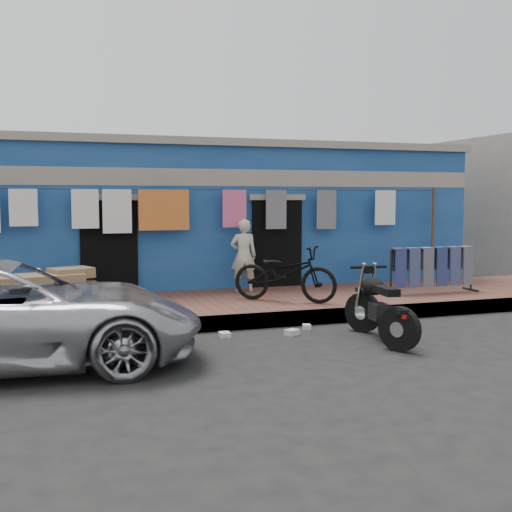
{
  "coord_description": "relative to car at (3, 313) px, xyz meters",
  "views": [
    {
      "loc": [
        -3.45,
        -8.27,
        2.13
      ],
      "look_at": [
        0.0,
        2.0,
        1.15
      ],
      "focal_mm": 45.0,
      "sensor_mm": 36.0,
      "label": 1
    }
  ],
  "objects": [
    {
      "name": "clothesline",
      "position": [
        3.22,
        4.04,
        1.11
      ],
      "size": [
        10.06,
        0.06,
        2.1
      ],
      "color": "brown",
      "rests_on": "sidewalk"
    },
    {
      "name": "seated_person",
      "position": [
        4.34,
        3.8,
        0.27
      ],
      "size": [
        0.58,
        0.44,
        1.46
      ],
      "primitive_type": "imported",
      "rotation": [
        0.0,
        0.0,
        2.95
      ],
      "color": "beige",
      "rests_on": "sidewalk"
    },
    {
      "name": "charpoy",
      "position": [
        0.59,
        3.06,
        -0.15
      ],
      "size": [
        2.24,
        1.67,
        0.63
      ],
      "primitive_type": null,
      "rotation": [
        0.0,
        0.0,
        0.22
      ],
      "color": "brown",
      "rests_on": "sidewalk"
    },
    {
      "name": "ground",
      "position": [
        3.93,
        -0.21,
        -0.71
      ],
      "size": [
        80.0,
        80.0,
        0.0
      ],
      "primitive_type": "plane",
      "color": "black",
      "rests_on": "ground"
    },
    {
      "name": "car",
      "position": [
        0.0,
        0.0,
        0.0
      ],
      "size": [
        5.16,
        2.58,
        1.42
      ],
      "primitive_type": "imported",
      "rotation": [
        0.0,
        0.0,
        1.51
      ],
      "color": "#B6B6BB",
      "rests_on": "ground"
    },
    {
      "name": "sidewalk",
      "position": [
        3.93,
        2.79,
        -0.58
      ],
      "size": [
        28.0,
        3.0,
        0.25
      ],
      "primitive_type": "cube",
      "color": "brown",
      "rests_on": "ground"
    },
    {
      "name": "litter_b",
      "position": [
        4.53,
        0.99,
        -0.67
      ],
      "size": [
        0.16,
        0.19,
        0.08
      ],
      "primitive_type": "cube",
      "rotation": [
        0.0,
        0.0,
        1.33
      ],
      "color": "silver",
      "rests_on": "ground"
    },
    {
      "name": "litter_a",
      "position": [
        4.14,
        0.66,
        -0.66
      ],
      "size": [
        0.25,
        0.23,
        0.09
      ],
      "primitive_type": "cube",
      "rotation": [
        0.0,
        0.0,
        0.42
      ],
      "color": "silver",
      "rests_on": "ground"
    },
    {
      "name": "motorcycle",
      "position": [
        5.24,
        -0.12,
        -0.17
      ],
      "size": [
        0.93,
        1.79,
        1.08
      ],
      "primitive_type": null,
      "rotation": [
        0.0,
        0.0,
        -0.1
      ],
      "color": "black",
      "rests_on": "ground"
    },
    {
      "name": "litter_c",
      "position": [
        3.11,
        0.85,
        -0.67
      ],
      "size": [
        0.17,
        0.2,
        0.08
      ],
      "primitive_type": "cube",
      "rotation": [
        0.0,
        0.0,
        1.54
      ],
      "color": "silver",
      "rests_on": "ground"
    },
    {
      "name": "bicycle",
      "position": [
        4.67,
        2.33,
        0.17
      ],
      "size": [
        1.92,
        1.75,
        1.25
      ],
      "primitive_type": "imported",
      "rotation": [
        0.0,
        0.0,
        0.88
      ],
      "color": "black",
      "rests_on": "sidewalk"
    },
    {
      "name": "curb",
      "position": [
        3.93,
        1.34,
        -0.58
      ],
      "size": [
        28.0,
        0.1,
        0.25
      ],
      "primitive_type": "cube",
      "color": "gray",
      "rests_on": "ground"
    },
    {
      "name": "building",
      "position": [
        3.93,
        6.78,
        0.98
      ],
      "size": [
        12.2,
        5.2,
        3.36
      ],
      "color": "navy",
      "rests_on": "ground"
    },
    {
      "name": "jeans_rack",
      "position": [
        7.85,
        2.43,
        0.01
      ],
      "size": [
        1.96,
        0.4,
        0.94
      ],
      "primitive_type": null,
      "rotation": [
        0.0,
        0.0,
        -0.0
      ],
      "color": "black",
      "rests_on": "sidewalk"
    }
  ]
}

